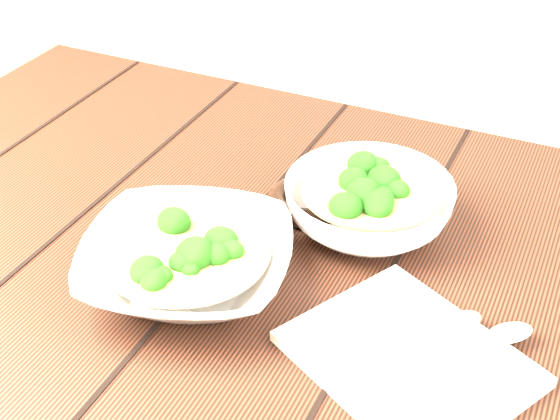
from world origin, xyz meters
The scene contains 7 objects.
table centered at (0.00, 0.00, 0.63)m, with size 1.20×0.80×0.75m.
soup_bowl_front centered at (-0.02, -0.10, 0.78)m, with size 0.30×0.30×0.07m.
soup_bowl_back centered at (0.12, 0.09, 0.79)m, with size 0.25×0.25×0.08m.
trivet centered at (0.04, 0.10, 0.76)m, with size 0.11×0.11×0.03m, color black.
napkin centered at (0.24, -0.11, 0.76)m, with size 0.22×0.18×0.01m, color beige.
spoon_left centered at (0.26, -0.08, 0.77)m, with size 0.12×0.16×0.01m.
spoon_right centered at (0.30, -0.07, 0.77)m, with size 0.14×0.14×0.01m.
Camera 1 is at (0.36, -0.68, 1.33)m, focal length 50.00 mm.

